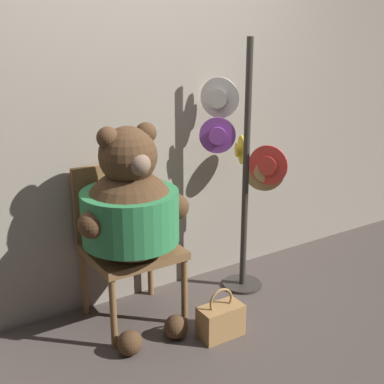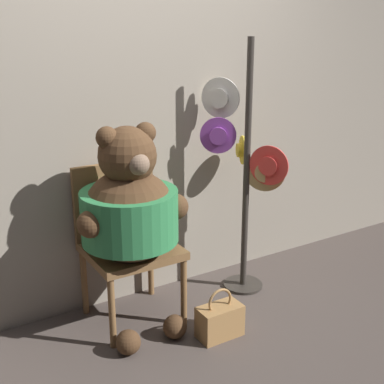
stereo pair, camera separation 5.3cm
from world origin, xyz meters
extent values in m
plane|color=#4C423D|center=(0.00, 0.00, 0.00)|extent=(14.00, 14.00, 0.00)
cube|color=gray|center=(0.00, 0.75, 1.12)|extent=(8.00, 0.10, 2.24)
cylinder|color=brown|center=(-0.47, 0.18, 0.22)|extent=(0.04, 0.04, 0.45)
cylinder|color=brown|center=(0.01, 0.18, 0.22)|extent=(0.04, 0.04, 0.45)
cylinder|color=brown|center=(-0.47, 0.63, 0.22)|extent=(0.04, 0.04, 0.45)
cylinder|color=brown|center=(0.01, 0.63, 0.22)|extent=(0.04, 0.04, 0.45)
cube|color=brown|center=(-0.23, 0.41, 0.47)|extent=(0.54, 0.51, 0.05)
cube|color=brown|center=(-0.23, 0.64, 0.74)|extent=(0.54, 0.04, 0.49)
sphere|color=#4C331E|center=(-0.27, 0.33, 0.74)|extent=(0.56, 0.56, 0.56)
cylinder|color=#2D7F47|center=(-0.27, 0.33, 0.74)|extent=(0.57, 0.57, 0.31)
sphere|color=#4C331E|center=(-0.27, 0.33, 1.10)|extent=(0.34, 0.34, 0.34)
sphere|color=#4C331E|center=(-0.39, 0.33, 1.22)|extent=(0.12, 0.12, 0.12)
sphere|color=#4C331E|center=(-0.15, 0.33, 1.22)|extent=(0.12, 0.12, 0.12)
sphere|color=#7A604C|center=(-0.27, 0.19, 1.09)|extent=(0.12, 0.12, 0.12)
sphere|color=#4C331E|center=(-0.54, 0.26, 0.77)|extent=(0.16, 0.16, 0.16)
sphere|color=#4C331E|center=(0.00, 0.26, 0.77)|extent=(0.16, 0.16, 0.16)
sphere|color=#4C331E|center=(-0.43, 0.08, 0.07)|extent=(0.15, 0.15, 0.15)
sphere|color=#4C331E|center=(-0.12, 0.08, 0.07)|extent=(0.15, 0.15, 0.15)
cylinder|color=#332D28|center=(0.62, 0.38, 0.01)|extent=(0.28, 0.28, 0.02)
cylinder|color=#332D28|center=(0.62, 0.38, 0.87)|extent=(0.04, 0.04, 1.74)
cylinder|color=#7A388E|center=(0.46, 0.49, 1.11)|extent=(0.21, 0.14, 0.24)
cylinder|color=#7A388E|center=(0.46, 0.49, 1.11)|extent=(0.13, 0.11, 0.12)
cylinder|color=silver|center=(0.51, 0.55, 1.34)|extent=(0.16, 0.23, 0.27)
cylinder|color=silver|center=(0.51, 0.55, 1.34)|extent=(0.14, 0.15, 0.13)
cylinder|color=yellow|center=(0.68, 0.51, 0.98)|extent=(0.09, 0.19, 0.20)
cylinder|color=yellow|center=(0.68, 0.51, 0.98)|extent=(0.11, 0.12, 0.10)
cylinder|color=red|center=(0.70, 0.25, 0.92)|extent=(0.15, 0.23, 0.27)
cylinder|color=red|center=(0.70, 0.25, 0.92)|extent=(0.11, 0.14, 0.13)
cylinder|color=tan|center=(0.71, 0.30, 0.87)|extent=(0.20, 0.20, 0.27)
cylinder|color=tan|center=(0.71, 0.30, 0.87)|extent=(0.15, 0.15, 0.13)
cube|color=#A87A47|center=(0.12, -0.05, 0.10)|extent=(0.27, 0.15, 0.20)
torus|color=#A87A47|center=(0.12, -0.05, 0.24)|extent=(0.17, 0.02, 0.17)
camera|label=1|loc=(-1.54, -2.34, 1.86)|focal=50.00mm
camera|label=2|loc=(-1.49, -2.36, 1.86)|focal=50.00mm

